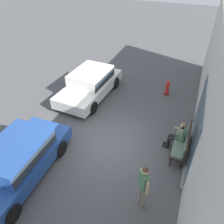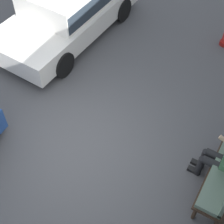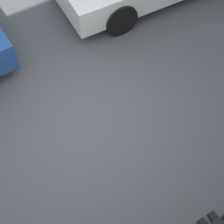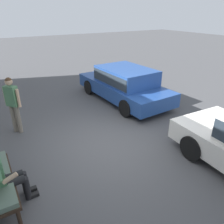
% 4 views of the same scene
% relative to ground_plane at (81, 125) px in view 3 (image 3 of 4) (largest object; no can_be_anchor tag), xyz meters
% --- Properties ---
extents(ground_plane, '(60.00, 60.00, 0.00)m').
position_rel_ground_plane_xyz_m(ground_plane, '(0.00, 0.00, 0.00)').
color(ground_plane, '#4C4C4F').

